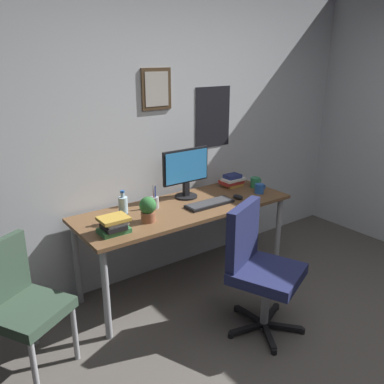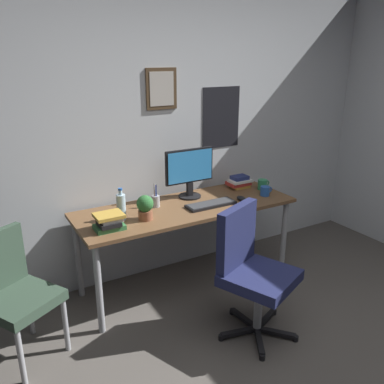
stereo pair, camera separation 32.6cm
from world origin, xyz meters
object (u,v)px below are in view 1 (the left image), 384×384
(potted_plant, at_px, (148,208))
(book_stack_left, at_px, (232,181))
(pen_cup, at_px, (155,202))
(computer_mouse, at_px, (238,197))
(side_chair, at_px, (19,300))
(monitor, at_px, (186,171))
(keyboard, at_px, (210,204))
(coffee_mug_near, at_px, (260,189))
(water_bottle, at_px, (123,209))
(coffee_mug_far, at_px, (255,182))
(book_stack_right, at_px, (114,225))
(office_chair, at_px, (257,263))

(potted_plant, distance_m, book_stack_left, 1.13)
(pen_cup, relative_size, book_stack_left, 0.91)
(computer_mouse, bearing_deg, potted_plant, 178.61)
(side_chair, distance_m, monitor, 1.67)
(keyboard, xyz_separation_m, coffee_mug_near, (0.56, -0.02, 0.03))
(side_chair, xyz_separation_m, water_bottle, (0.84, 0.21, 0.35))
(side_chair, bearing_deg, potted_plant, 6.74)
(keyboard, xyz_separation_m, coffee_mug_far, (0.65, 0.13, 0.03))
(side_chair, xyz_separation_m, book_stack_right, (0.70, 0.08, 0.30))
(keyboard, bearing_deg, coffee_mug_near, -2.35)
(coffee_mug_near, xyz_separation_m, pen_cup, (-0.97, 0.23, 0.01))
(office_chair, height_order, potted_plant, office_chair)
(monitor, bearing_deg, coffee_mug_far, -12.58)
(monitor, height_order, coffee_mug_far, monitor)
(water_bottle, bearing_deg, pen_cup, 19.44)
(computer_mouse, distance_m, coffee_mug_near, 0.26)
(water_bottle, xyz_separation_m, coffee_mug_near, (1.31, -0.11, -0.06))
(side_chair, height_order, coffee_mug_far, side_chair)
(water_bottle, relative_size, book_stack_left, 1.15)
(side_chair, xyz_separation_m, pen_cup, (1.18, 0.33, 0.29))
(keyboard, xyz_separation_m, pen_cup, (-0.41, 0.21, 0.04))
(keyboard, distance_m, pen_cup, 0.46)
(side_chair, bearing_deg, monitor, 14.57)
(water_bottle, bearing_deg, coffee_mug_near, -4.89)
(pen_cup, bearing_deg, potted_plant, -131.10)
(potted_plant, bearing_deg, book_stack_left, 14.52)
(coffee_mug_near, distance_m, book_stack_left, 0.31)
(monitor, distance_m, coffee_mug_far, 0.74)
(pen_cup, bearing_deg, book_stack_right, -152.25)
(office_chair, relative_size, keyboard, 2.21)
(book_stack_right, bearing_deg, side_chair, -173.85)
(book_stack_right, bearing_deg, pen_cup, 27.75)
(side_chair, xyz_separation_m, monitor, (1.55, 0.40, 0.48))
(coffee_mug_near, bearing_deg, monitor, 153.28)
(pen_cup, bearing_deg, book_stack_left, 4.45)
(keyboard, bearing_deg, potted_plant, -179.77)
(water_bottle, distance_m, coffee_mug_far, 1.41)
(computer_mouse, height_order, coffee_mug_near, coffee_mug_near)
(coffee_mug_near, height_order, coffee_mug_far, coffee_mug_far)
(side_chair, distance_m, coffee_mug_near, 2.18)
(potted_plant, distance_m, book_stack_right, 0.31)
(monitor, bearing_deg, book_stack_left, -0.11)
(keyboard, bearing_deg, computer_mouse, -4.58)
(coffee_mug_near, distance_m, book_stack_right, 1.46)
(coffee_mug_far, bearing_deg, water_bottle, -178.49)
(office_chair, distance_m, coffee_mug_near, 0.96)
(monitor, xyz_separation_m, coffee_mug_near, (0.61, -0.31, -0.20))
(keyboard, xyz_separation_m, book_stack_right, (-0.90, -0.05, 0.05))
(book_stack_left, bearing_deg, potted_plant, -165.48)
(coffee_mug_near, xyz_separation_m, potted_plant, (-1.16, 0.02, 0.06))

